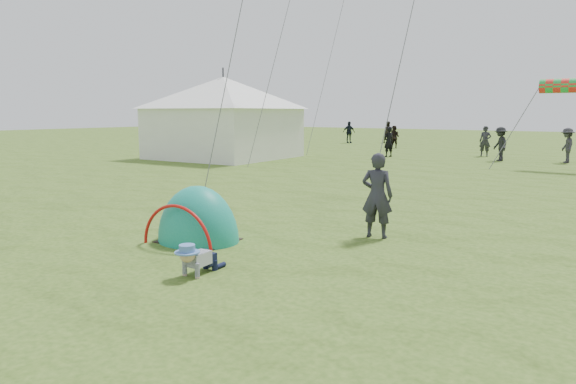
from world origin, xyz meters
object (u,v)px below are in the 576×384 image
Objects in this scene: crawling_toddler at (196,258)px; event_marquee at (224,115)px; standing_adult at (377,195)px; popup_tent at (198,241)px.

crawling_toddler is 0.10× the size of event_marquee.
crawling_toddler is at bearing 59.44° from standing_adult.
standing_adult reaches higher than popup_tent.
crawling_toddler is 4.10m from standing_adult.
event_marquee reaches higher than crawling_toddler.
standing_adult reaches higher than crawling_toddler.
popup_tent is 0.32× the size of event_marquee.
popup_tent reaches higher than crawling_toddler.
popup_tent is at bearing -52.45° from event_marquee.
standing_adult is at bearing 68.56° from crawling_toddler.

